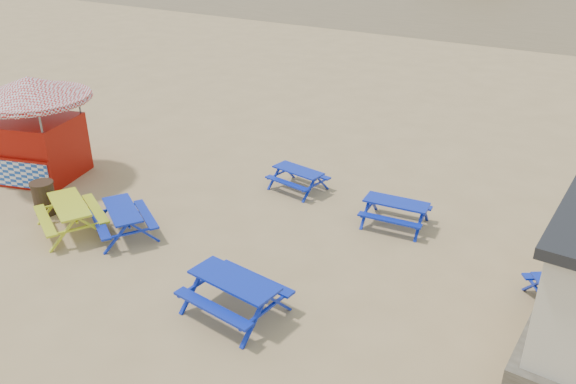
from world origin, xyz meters
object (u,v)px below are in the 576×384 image
Objects in this scene: picnic_table_blue_b at (395,213)px; ice_cream_kiosk at (34,115)px; litter_bin at (44,198)px; picnic_table_yellow at (71,217)px; picnic_table_blue_a at (298,179)px.

ice_cream_kiosk reaches higher than picnic_table_blue_b.
ice_cream_kiosk is 3.26m from litter_bin.
ice_cream_kiosk reaches higher than picnic_table_yellow.
picnic_table_blue_a is at bearing 81.58° from picnic_table_yellow.
litter_bin reaches higher than picnic_table_blue_a.
ice_cream_kiosk is at bearing -170.53° from picnic_table_blue_b.
litter_bin is (2.34, -1.57, -1.63)m from ice_cream_kiosk.
ice_cream_kiosk is (-11.02, -3.54, 1.76)m from picnic_table_blue_b.
picnic_table_yellow is at bearing -151.74° from picnic_table_blue_b.
litter_bin reaches higher than picnic_table_blue_b.
picnic_table_blue_b is 0.78× the size of picnic_table_yellow.
picnic_table_blue_b is 8.92m from picnic_table_yellow.
ice_cream_kiosk is (-7.50, -3.94, 1.79)m from picnic_table_blue_a.
picnic_table_blue_b is at bearing -1.95° from ice_cream_kiosk.
litter_bin is at bearing -53.65° from ice_cream_kiosk.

